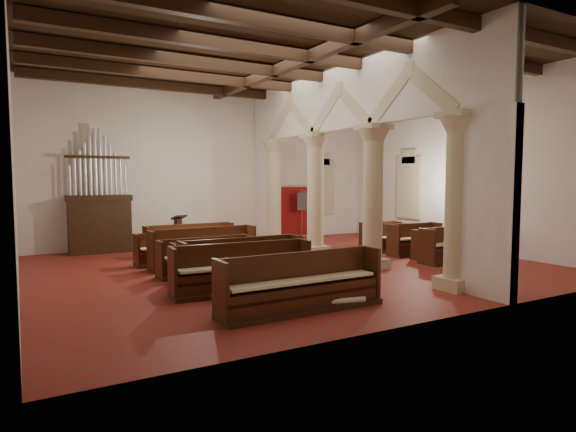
# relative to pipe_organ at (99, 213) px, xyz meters

# --- Properties ---
(floor) EXTENTS (14.00, 14.00, 0.00)m
(floor) POSITION_rel_pipe_organ_xyz_m (4.50, -5.50, -1.37)
(floor) COLOR maroon
(floor) RESTS_ON ground
(ceiling) EXTENTS (14.00, 14.00, 0.00)m
(ceiling) POSITION_rel_pipe_organ_xyz_m (4.50, -5.50, 4.63)
(ceiling) COLOR black
(ceiling) RESTS_ON wall_back
(wall_back) EXTENTS (14.00, 0.02, 6.00)m
(wall_back) POSITION_rel_pipe_organ_xyz_m (4.50, 0.50, 1.63)
(wall_back) COLOR silver
(wall_back) RESTS_ON floor
(wall_front) EXTENTS (14.00, 0.02, 6.00)m
(wall_front) POSITION_rel_pipe_organ_xyz_m (4.50, -11.50, 1.63)
(wall_front) COLOR silver
(wall_front) RESTS_ON floor
(wall_left) EXTENTS (0.02, 12.00, 6.00)m
(wall_left) POSITION_rel_pipe_organ_xyz_m (-2.50, -5.50, 1.63)
(wall_left) COLOR silver
(wall_left) RESTS_ON floor
(wall_right) EXTENTS (0.02, 12.00, 6.00)m
(wall_right) POSITION_rel_pipe_organ_xyz_m (11.50, -5.50, 1.63)
(wall_right) COLOR silver
(wall_right) RESTS_ON floor
(ceiling_beams) EXTENTS (13.80, 11.80, 0.30)m
(ceiling_beams) POSITION_rel_pipe_organ_xyz_m (4.50, -5.50, 4.45)
(ceiling_beams) COLOR #342110
(ceiling_beams) RESTS_ON wall_back
(arcade) EXTENTS (0.90, 11.90, 6.00)m
(arcade) POSITION_rel_pipe_organ_xyz_m (6.30, -5.50, 2.19)
(arcade) COLOR #C6BA93
(arcade) RESTS_ON floor
(window_right_a) EXTENTS (0.03, 1.00, 2.20)m
(window_right_a) POSITION_rel_pipe_organ_xyz_m (11.48, -7.00, 0.83)
(window_right_a) COLOR #387F60
(window_right_a) RESTS_ON wall_right
(window_right_b) EXTENTS (0.03, 1.00, 2.20)m
(window_right_b) POSITION_rel_pipe_organ_xyz_m (11.48, -3.00, 0.83)
(window_right_b) COLOR #387F60
(window_right_b) RESTS_ON wall_right
(window_back) EXTENTS (1.00, 0.03, 2.20)m
(window_back) POSITION_rel_pipe_organ_xyz_m (9.50, 0.48, 0.83)
(window_back) COLOR #387F60
(window_back) RESTS_ON wall_back
(pipe_organ) EXTENTS (2.10, 0.85, 4.40)m
(pipe_organ) POSITION_rel_pipe_organ_xyz_m (0.00, 0.00, 0.00)
(pipe_organ) COLOR #342110
(pipe_organ) RESTS_ON floor
(lectern) EXTENTS (0.59, 0.62, 1.22)m
(lectern) POSITION_rel_pipe_organ_xyz_m (2.76, -0.01, -0.86)
(lectern) COLOR #392312
(lectern) RESTS_ON floor
(dossal_curtain) EXTENTS (1.80, 0.07, 2.17)m
(dossal_curtain) POSITION_rel_pipe_organ_xyz_m (8.00, 0.42, -0.21)
(dossal_curtain) COLOR maroon
(dossal_curtain) RESTS_ON floor
(processional_banner) EXTENTS (0.49, 0.62, 2.12)m
(processional_banner) POSITION_rel_pipe_organ_xyz_m (8.18, -0.01, -0.61)
(processional_banner) COLOR #342110
(processional_banner) RESTS_ON floor
(hymnal_box_a) EXTENTS (0.39, 0.35, 0.33)m
(hymnal_box_a) POSITION_rel_pipe_organ_xyz_m (4.06, -9.32, -1.11)
(hymnal_box_a) COLOR navy
(hymnal_box_a) RESTS_ON floor
(hymnal_box_b) EXTENTS (0.31, 0.27, 0.29)m
(hymnal_box_b) POSITION_rel_pipe_organ_xyz_m (2.89, -7.77, -1.13)
(hymnal_box_b) COLOR navy
(hymnal_box_b) RESTS_ON floor
(hymnal_box_c) EXTENTS (0.33, 0.28, 0.30)m
(hymnal_box_c) POSITION_rel_pipe_organ_xyz_m (3.07, -6.25, -1.12)
(hymnal_box_c) COLOR navy
(hymnal_box_c) RESTS_ON floor
(tube_heater_a) EXTENTS (1.14, 0.35, 0.11)m
(tube_heater_a) POSITION_rel_pipe_organ_xyz_m (2.97, -10.03, -1.21)
(tube_heater_a) COLOR white
(tube_heater_a) RESTS_ON floor
(tube_heater_b) EXTENTS (0.94, 0.48, 0.10)m
(tube_heater_b) POSITION_rel_pipe_organ_xyz_m (1.42, -8.23, -1.21)
(tube_heater_b) COLOR silver
(tube_heater_b) RESTS_ON floor
(nave_pew_0) EXTENTS (3.45, 0.81, 1.13)m
(nave_pew_0) POSITION_rel_pipe_organ_xyz_m (2.28, -9.78, -1.00)
(nave_pew_0) COLOR #342110
(nave_pew_0) RESTS_ON floor
(nave_pew_1) EXTENTS (2.83, 0.81, 1.00)m
(nave_pew_1) POSITION_rel_pipe_organ_xyz_m (2.46, -9.17, -1.04)
(nave_pew_1) COLOR #342110
(nave_pew_1) RESTS_ON floor
(nave_pew_2) EXTENTS (3.25, 0.94, 1.12)m
(nave_pew_2) POSITION_rel_pipe_organ_xyz_m (1.91, -7.80, -1.00)
(nave_pew_2) COLOR #342110
(nave_pew_2) RESTS_ON floor
(nave_pew_3) EXTENTS (2.98, 0.78, 1.14)m
(nave_pew_3) POSITION_rel_pipe_organ_xyz_m (2.19, -7.13, -0.99)
(nave_pew_3) COLOR #342110
(nave_pew_3) RESTS_ON floor
(nave_pew_4) EXTENTS (2.53, 0.73, 1.00)m
(nave_pew_4) POSITION_rel_pipe_organ_xyz_m (2.00, -6.30, -1.04)
(nave_pew_4) COLOR #342110
(nave_pew_4) RESTS_ON floor
(nave_pew_5) EXTENTS (2.60, 0.79, 0.99)m
(nave_pew_5) POSITION_rel_pipe_organ_xyz_m (1.88, -5.44, -1.04)
(nave_pew_5) COLOR #342110
(nave_pew_5) RESTS_ON floor
(nave_pew_6) EXTENTS (3.20, 0.95, 1.13)m
(nave_pew_6) POSITION_rel_pipe_organ_xyz_m (2.24, -4.29, -1.00)
(nave_pew_6) COLOR #342110
(nave_pew_6) RESTS_ON floor
(nave_pew_7) EXTENTS (2.91, 0.84, 0.96)m
(nave_pew_7) POSITION_rel_pipe_organ_xyz_m (1.88, -3.42, -1.05)
(nave_pew_7) COLOR #342110
(nave_pew_7) RESTS_ON floor
(nave_pew_8) EXTENTS (2.98, 0.80, 1.05)m
(nave_pew_8) POSITION_rel_pipe_organ_xyz_m (2.49, -2.23, -1.02)
(nave_pew_8) COLOR #342110
(nave_pew_8) RESTS_ON floor
(aisle_pew_0) EXTENTS (2.27, 0.83, 1.09)m
(aisle_pew_0) POSITION_rel_pipe_organ_xyz_m (9.13, -7.35, -1.01)
(aisle_pew_0) COLOR #342110
(aisle_pew_0) RESTS_ON floor
(aisle_pew_1) EXTENTS (1.91, 0.64, 0.95)m
(aisle_pew_1) POSITION_rel_pipe_organ_xyz_m (9.34, -6.64, -1.05)
(aisle_pew_1) COLOR #342110
(aisle_pew_1) RESTS_ON floor
(aisle_pew_2) EXTENTS (1.97, 0.73, 1.06)m
(aisle_pew_2) POSITION_rel_pipe_organ_xyz_m (9.17, -5.74, -1.01)
(aisle_pew_2) COLOR #342110
(aisle_pew_2) RESTS_ON floor
(aisle_pew_3) EXTENTS (1.72, 0.69, 0.96)m
(aisle_pew_3) POSITION_rel_pipe_organ_xyz_m (8.98, -4.78, -1.05)
(aisle_pew_3) COLOR #342110
(aisle_pew_3) RESTS_ON floor
(aisle_pew_4) EXTENTS (1.62, 0.69, 0.95)m
(aisle_pew_4) POSITION_rel_pipe_organ_xyz_m (9.28, -3.86, -1.05)
(aisle_pew_4) COLOR #342110
(aisle_pew_4) RESTS_ON floor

